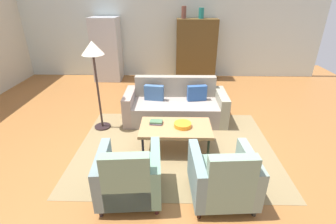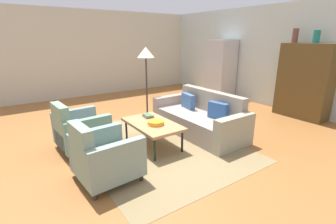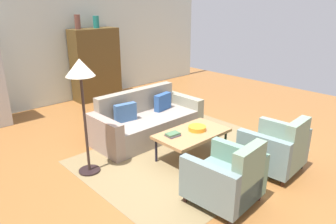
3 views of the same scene
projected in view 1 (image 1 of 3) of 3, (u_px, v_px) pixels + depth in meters
The scene contains 14 objects.
ground_plane at pixel (167, 146), 4.41m from camera, with size 11.12×11.12×0.00m, color #9A602F.
wall_back at pixel (171, 31), 7.59m from camera, with size 9.27×0.12×2.80m, color silver.
area_rug at pixel (175, 147), 4.36m from camera, with size 3.40×2.60×0.01m, color olive.
couch at pixel (175, 106), 5.26m from camera, with size 2.11×0.92×0.86m.
coffee_table at pixel (176, 128), 4.14m from camera, with size 1.20×0.70×0.45m.
armchair_left at pixel (129, 178), 3.13m from camera, with size 0.86×0.86×0.88m.
armchair_right at pixel (224, 179), 3.11m from camera, with size 0.85×0.85×0.88m.
fruit_bowl at pixel (183, 125), 4.11m from camera, with size 0.29×0.29×0.07m, color orange.
book_stack at pixel (156, 122), 4.22m from camera, with size 0.22×0.19×0.05m.
cabinet at pixel (196, 50), 7.48m from camera, with size 1.20×0.51×1.80m.
vase_tall at pixel (184, 12), 7.02m from camera, with size 0.14×0.14×0.34m, color brown.
vase_round at pixel (201, 13), 7.02m from camera, with size 0.15×0.15×0.29m, color #1B7069.
refrigerator at pixel (107, 49), 7.43m from camera, with size 0.80×0.73×1.85m.
floor_lamp at pixel (93, 57), 4.38m from camera, with size 0.40×0.40×1.72m.
Camera 1 is at (0.11, -3.70, 2.47)m, focal length 26.27 mm.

